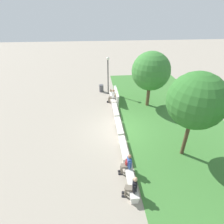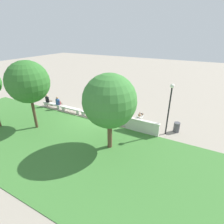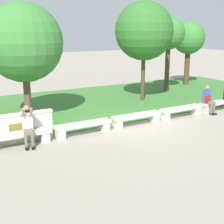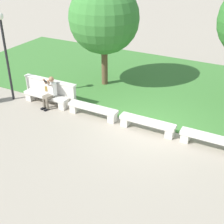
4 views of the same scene
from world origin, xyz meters
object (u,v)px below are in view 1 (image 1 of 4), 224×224
(tree_behind_wall, at_px, (151,71))
(trash_bin, at_px, (101,88))
(bench_far, at_px, (124,148))
(tree_left_background, at_px, (196,101))
(bench_mid, at_px, (119,126))
(bench_end, at_px, (131,181))
(person_distant, at_px, (127,163))
(person_companion, at_px, (132,186))
(lamp_post, at_px, (108,70))
(bench_main, at_px, (113,98))
(backpack, at_px, (128,163))
(person_photographer, at_px, (112,95))
(bench_near, at_px, (115,110))

(tree_behind_wall, distance_m, trash_bin, 5.96)
(bench_far, distance_m, tree_left_background, 4.83)
(bench_mid, xyz_separation_m, trash_bin, (-6.88, -0.97, 0.07))
(bench_end, relative_size, trash_bin, 2.82)
(bench_end, bearing_deg, bench_mid, 180.00)
(person_distant, relative_size, tree_behind_wall, 0.26)
(bench_far, bearing_deg, bench_mid, 180.00)
(person_companion, relative_size, trash_bin, 1.68)
(bench_mid, distance_m, lamp_post, 6.62)
(bench_far, bearing_deg, lamp_post, -178.00)
(bench_main, distance_m, person_distant, 8.50)
(bench_end, relative_size, person_companion, 1.68)
(person_companion, bearing_deg, person_distant, -179.94)
(bench_end, xyz_separation_m, tree_left_background, (-1.86, 3.50, 3.30))
(tree_behind_wall, bearing_deg, person_distant, -22.99)
(backpack, bearing_deg, bench_mid, 179.49)
(tree_behind_wall, bearing_deg, backpack, -22.96)
(bench_end, bearing_deg, person_photographer, -179.51)
(lamp_post, bearing_deg, tree_left_background, 22.85)
(bench_near, height_order, bench_far, same)
(tree_left_background, bearing_deg, person_distant, -73.10)
(bench_main, xyz_separation_m, lamp_post, (-1.61, -0.30, 2.15))
(tree_behind_wall, bearing_deg, person_companion, -19.67)
(person_photographer, relative_size, person_companion, 1.05)
(bench_end, relative_size, tree_left_background, 0.42)
(bench_main, distance_m, person_photographer, 0.54)
(bench_main, relative_size, bench_mid, 1.00)
(bench_near, relative_size, tree_behind_wall, 0.44)
(bench_mid, relative_size, trash_bin, 2.82)
(person_distant, relative_size, trash_bin, 1.68)
(bench_near, bearing_deg, person_photographer, -177.83)
(trash_bin, bearing_deg, lamp_post, 47.04)
(bench_mid, height_order, lamp_post, lamp_post)
(bench_mid, bearing_deg, person_photographer, -178.99)
(backpack, relative_size, lamp_post, 0.11)
(bench_end, bearing_deg, bench_far, 180.00)
(bench_near, relative_size, person_photographer, 1.60)
(bench_near, bearing_deg, bench_far, 0.00)
(person_distant, xyz_separation_m, backpack, (-0.07, 0.03, -0.05))
(bench_end, bearing_deg, person_companion, -6.38)
(bench_main, bearing_deg, tree_behind_wall, 68.74)
(person_photographer, bearing_deg, lamp_post, -173.39)
(bench_far, height_order, person_distant, person_distant)
(person_photographer, distance_m, tree_left_background, 8.44)
(bench_near, bearing_deg, bench_mid, 0.00)
(bench_end, xyz_separation_m, person_distant, (-0.78, -0.07, 0.37))
(bench_far, bearing_deg, bench_end, 0.00)
(bench_main, bearing_deg, bench_far, 0.00)
(bench_end, bearing_deg, tree_behind_wall, 159.44)
(bench_mid, relative_size, backpack, 4.94)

